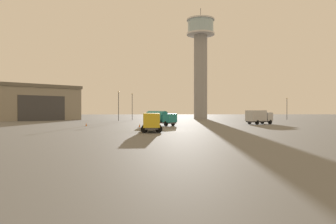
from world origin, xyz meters
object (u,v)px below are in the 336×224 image
at_px(control_tower, 201,56).
at_px(light_post_east, 132,104).
at_px(light_post_west, 287,106).
at_px(traffic_cone_near_right, 140,125).
at_px(truck_box_yellow, 152,121).
at_px(traffic_cone_near_left, 86,124).
at_px(truck_box_silver, 259,117).
at_px(truck_fuel_tanker_teal, 160,118).
at_px(light_post_centre, 119,103).

relative_size(control_tower, light_post_east, 4.60).
distance_m(light_post_west, traffic_cone_near_right, 65.47).
bearing_deg(truck_box_yellow, light_post_west, 141.10).
relative_size(truck_box_yellow, traffic_cone_near_left, 11.44).
distance_m(truck_box_silver, traffic_cone_near_left, 37.39).
relative_size(truck_box_silver, truck_box_yellow, 0.94).
relative_size(truck_box_silver, traffic_cone_near_right, 9.93).
bearing_deg(light_post_east, light_post_west, 1.02).
bearing_deg(truck_fuel_tanker_teal, traffic_cone_near_left, -133.41).
xyz_separation_m(traffic_cone_near_left, traffic_cone_near_right, (10.71, -4.74, 0.03)).
bearing_deg(control_tower, traffic_cone_near_right, -110.55).
bearing_deg(truck_box_silver, light_post_west, 28.74).
bearing_deg(traffic_cone_near_left, light_post_centre, 84.13).
bearing_deg(light_post_west, control_tower, 161.92).
height_order(truck_fuel_tanker_teal, light_post_east, light_post_east).
xyz_separation_m(truck_box_silver, light_post_centre, (-33.82, 24.09, 3.56)).
bearing_deg(truck_box_yellow, traffic_cone_near_right, -169.19).
relative_size(light_post_west, traffic_cone_near_right, 10.99).
xyz_separation_m(truck_fuel_tanker_teal, traffic_cone_near_right, (-3.97, -5.43, -1.32)).
distance_m(light_post_west, traffic_cone_near_left, 70.95).
height_order(light_post_west, light_post_centre, light_post_centre).
relative_size(control_tower, traffic_cone_near_left, 64.56).
bearing_deg(traffic_cone_near_left, light_post_west, 33.91).
height_order(control_tower, truck_box_silver, control_tower).
distance_m(control_tower, light_post_west, 34.74).
xyz_separation_m(truck_box_silver, traffic_cone_near_right, (-26.19, -10.61, -1.39)).
height_order(truck_box_silver, traffic_cone_near_right, truck_box_silver).
relative_size(truck_box_yellow, traffic_cone_near_right, 10.53).
bearing_deg(light_post_centre, truck_fuel_tanker_teal, -68.38).
bearing_deg(traffic_cone_near_left, light_post_east, 80.32).
bearing_deg(light_post_west, truck_box_silver, -123.04).
relative_size(light_post_centre, traffic_cone_near_right, 13.10).
relative_size(truck_fuel_tanker_teal, traffic_cone_near_left, 10.18).
bearing_deg(traffic_cone_near_right, truck_fuel_tanker_teal, 53.88).
distance_m(truck_box_yellow, light_post_west, 72.62).
bearing_deg(light_post_centre, light_post_east, 67.89).
relative_size(truck_box_silver, traffic_cone_near_left, 10.78).
height_order(light_post_east, light_post_centre, light_post_centre).
bearing_deg(truck_box_yellow, truck_fuel_tanker_teal, 174.60).
height_order(light_post_east, traffic_cone_near_left, light_post_east).
bearing_deg(truck_box_silver, truck_fuel_tanker_teal, 164.89).
distance_m(traffic_cone_near_left, traffic_cone_near_right, 11.72).
distance_m(truck_fuel_tanker_teal, light_post_centre, 31.69).
relative_size(truck_box_yellow, light_post_east, 0.82).
xyz_separation_m(truck_fuel_tanker_teal, light_post_east, (-8.09, 37.89, 3.56)).
bearing_deg(light_post_centre, truck_box_yellow, -78.07).
height_order(truck_box_yellow, traffic_cone_near_left, truck_box_yellow).
height_order(truck_box_silver, traffic_cone_near_left, truck_box_silver).
height_order(truck_fuel_tanker_teal, light_post_west, light_post_west).
distance_m(truck_box_yellow, traffic_cone_near_left, 21.21).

